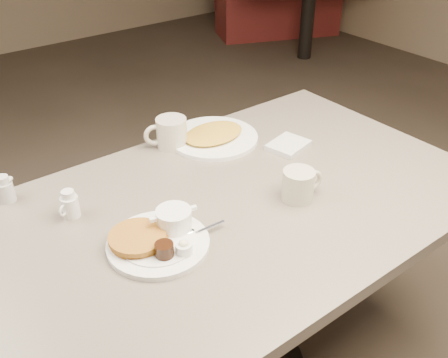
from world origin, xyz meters
TOP-DOWN VIEW (x-y plane):
  - diner_table at (0.00, 0.00)m, footprint 1.50×0.90m
  - main_plate at (-0.25, -0.03)m, footprint 0.33×0.30m
  - coffee_mug_near at (0.17, -0.10)m, footprint 0.13×0.10m
  - napkin at (0.35, 0.13)m, footprint 0.15×0.13m
  - coffee_mug_far at (0.05, 0.38)m, footprint 0.16×0.13m
  - creamer_left at (-0.37, 0.21)m, footprint 0.07×0.05m
  - creamer_right at (-0.49, 0.39)m, footprint 0.07×0.05m
  - hash_plate at (0.19, 0.33)m, footprint 0.33×0.33m

SIDE VIEW (x-z plane):
  - diner_table at x=0.00m, z-range 0.21..0.96m
  - napkin at x=0.35m, z-range 0.75..0.77m
  - hash_plate at x=0.19m, z-range 0.75..0.78m
  - main_plate at x=-0.25m, z-range 0.74..0.81m
  - creamer_right at x=-0.49m, z-range 0.75..0.83m
  - creamer_left at x=-0.37m, z-range 0.75..0.83m
  - coffee_mug_near at x=0.17m, z-range 0.75..0.84m
  - coffee_mug_far at x=0.05m, z-range 0.75..0.85m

